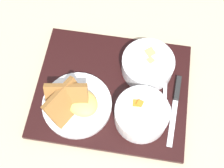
% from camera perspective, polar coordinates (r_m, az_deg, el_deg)
% --- Properties ---
extents(ground_plane, '(4.00, 4.00, 0.00)m').
position_cam_1_polar(ground_plane, '(0.82, -0.00, -1.27)').
color(ground_plane, tan).
extents(serving_tray, '(0.40, 0.33, 0.01)m').
position_cam_1_polar(serving_tray, '(0.81, -0.00, -1.08)').
color(serving_tray, black).
rests_on(serving_tray, ground_plane).
extents(bowl_salad, '(0.13, 0.13, 0.06)m').
position_cam_1_polar(bowl_salad, '(0.75, 5.43, -5.51)').
color(bowl_salad, white).
rests_on(bowl_salad, serving_tray).
extents(bowl_soup, '(0.14, 0.14, 0.05)m').
position_cam_1_polar(bowl_soup, '(0.81, 6.56, 3.59)').
color(bowl_soup, white).
rests_on(bowl_soup, serving_tray).
extents(plate_main, '(0.17, 0.17, 0.10)m').
position_cam_1_polar(plate_main, '(0.77, -6.74, -3.63)').
color(plate_main, white).
rests_on(plate_main, serving_tray).
extents(knife, '(0.02, 0.19, 0.01)m').
position_cam_1_polar(knife, '(0.81, 11.61, -2.71)').
color(knife, silver).
rests_on(knife, serving_tray).
extents(spoon, '(0.04, 0.14, 0.01)m').
position_cam_1_polar(spoon, '(0.80, 9.57, -3.21)').
color(spoon, silver).
rests_on(spoon, serving_tray).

